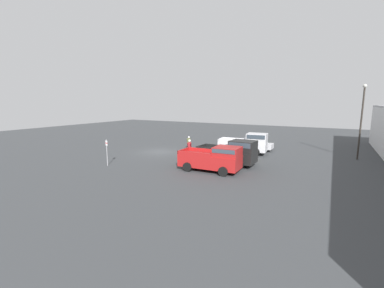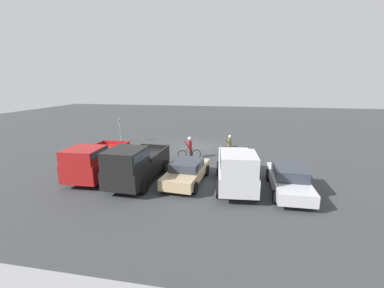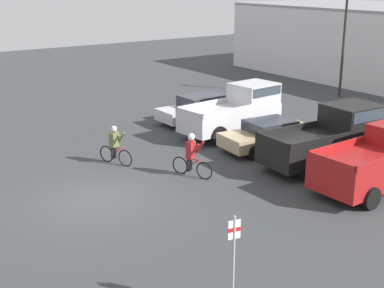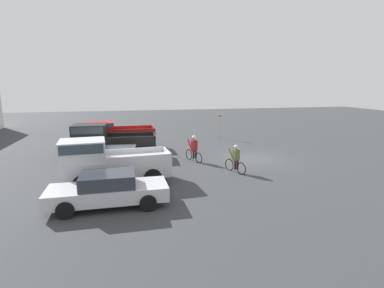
{
  "view_description": "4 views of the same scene",
  "coord_description": "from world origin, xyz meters",
  "px_view_note": "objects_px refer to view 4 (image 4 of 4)",
  "views": [
    {
      "loc": [
        23.76,
        17.37,
        5.72
      ],
      "look_at": [
        -0.24,
        4.12,
        1.2
      ],
      "focal_mm": 24.0,
      "sensor_mm": 36.0,
      "label": 1
    },
    {
      "loc": [
        -3.72,
        22.5,
        5.75
      ],
      "look_at": [
        -0.24,
        4.12,
        1.2
      ],
      "focal_mm": 24.0,
      "sensor_mm": 36.0,
      "label": 2
    },
    {
      "loc": [
        15.81,
        -7.0,
        7.36
      ],
      "look_at": [
        -0.24,
        4.12,
        1.2
      ],
      "focal_mm": 50.0,
      "sensor_mm": 36.0,
      "label": 3
    },
    {
      "loc": [
        -18.47,
        8.15,
        4.94
      ],
      "look_at": [
        -0.24,
        4.12,
        1.2
      ],
      "focal_mm": 28.0,
      "sensor_mm": 36.0,
      "label": 4
    }
  ],
  "objects_px": {
    "pickup_truck_0": "(106,162)",
    "sedan_1": "(119,158)",
    "pickup_truck_2": "(116,135)",
    "fire_lane_sign": "(220,123)",
    "pickup_truck_1": "(107,141)",
    "cyclist_0": "(194,148)",
    "cyclist_1": "(236,159)",
    "sedan_0": "(108,190)"
  },
  "relations": [
    {
      "from": "pickup_truck_1",
      "to": "fire_lane_sign",
      "type": "xyz_separation_m",
      "value": [
        5.65,
        -9.71,
        0.25
      ]
    },
    {
      "from": "cyclist_0",
      "to": "sedan_0",
      "type": "bearing_deg",
      "value": 141.65
    },
    {
      "from": "cyclist_0",
      "to": "cyclist_1",
      "type": "distance_m",
      "value": 3.42
    },
    {
      "from": "fire_lane_sign",
      "to": "sedan_1",
      "type": "bearing_deg",
      "value": 133.54
    },
    {
      "from": "pickup_truck_0",
      "to": "cyclist_1",
      "type": "height_order",
      "value": "pickup_truck_0"
    },
    {
      "from": "pickup_truck_1",
      "to": "cyclist_0",
      "type": "xyz_separation_m",
      "value": [
        -2.05,
        -5.52,
        -0.32
      ]
    },
    {
      "from": "pickup_truck_0",
      "to": "pickup_truck_2",
      "type": "bearing_deg",
      "value": -1.65
    },
    {
      "from": "pickup_truck_0",
      "to": "sedan_0",
      "type": "bearing_deg",
      "value": -175.65
    },
    {
      "from": "cyclist_0",
      "to": "fire_lane_sign",
      "type": "relative_size",
      "value": 0.72
    },
    {
      "from": "pickup_truck_0",
      "to": "sedan_1",
      "type": "bearing_deg",
      "value": -10.41
    },
    {
      "from": "sedan_0",
      "to": "cyclist_1",
      "type": "distance_m",
      "value": 7.62
    },
    {
      "from": "sedan_1",
      "to": "cyclist_1",
      "type": "xyz_separation_m",
      "value": [
        -2.16,
        -6.49,
        0.12
      ]
    },
    {
      "from": "sedan_0",
      "to": "pickup_truck_0",
      "type": "relative_size",
      "value": 0.9
    },
    {
      "from": "fire_lane_sign",
      "to": "sedan_0",
      "type": "bearing_deg",
      "value": 146.74
    },
    {
      "from": "pickup_truck_2",
      "to": "cyclist_0",
      "type": "height_order",
      "value": "pickup_truck_2"
    },
    {
      "from": "sedan_0",
      "to": "cyclist_0",
      "type": "relative_size",
      "value": 2.78
    },
    {
      "from": "cyclist_1",
      "to": "fire_lane_sign",
      "type": "relative_size",
      "value": 0.68
    },
    {
      "from": "pickup_truck_2",
      "to": "fire_lane_sign",
      "type": "distance_m",
      "value": 9.65
    },
    {
      "from": "sedan_0",
      "to": "cyclist_0",
      "type": "distance_m",
      "value": 8.13
    },
    {
      "from": "pickup_truck_2",
      "to": "cyclist_1",
      "type": "xyz_separation_m",
      "value": [
        -7.75,
        -6.77,
        -0.32
      ]
    },
    {
      "from": "sedan_1",
      "to": "cyclist_1",
      "type": "distance_m",
      "value": 6.84
    },
    {
      "from": "pickup_truck_1",
      "to": "fire_lane_sign",
      "type": "height_order",
      "value": "fire_lane_sign"
    },
    {
      "from": "pickup_truck_0",
      "to": "pickup_truck_1",
      "type": "relative_size",
      "value": 0.99
    },
    {
      "from": "pickup_truck_2",
      "to": "cyclist_0",
      "type": "relative_size",
      "value": 2.95
    },
    {
      "from": "pickup_truck_2",
      "to": "fire_lane_sign",
      "type": "relative_size",
      "value": 2.13
    },
    {
      "from": "sedan_0",
      "to": "pickup_truck_1",
      "type": "relative_size",
      "value": 0.89
    },
    {
      "from": "pickup_truck_0",
      "to": "sedan_1",
      "type": "relative_size",
      "value": 1.17
    },
    {
      "from": "pickup_truck_0",
      "to": "fire_lane_sign",
      "type": "height_order",
      "value": "fire_lane_sign"
    },
    {
      "from": "sedan_0",
      "to": "fire_lane_sign",
      "type": "distance_m",
      "value": 16.85
    },
    {
      "from": "pickup_truck_1",
      "to": "cyclist_0",
      "type": "bearing_deg",
      "value": -110.34
    },
    {
      "from": "cyclist_0",
      "to": "cyclist_1",
      "type": "relative_size",
      "value": 1.06
    },
    {
      "from": "cyclist_0",
      "to": "sedan_1",
      "type": "bearing_deg",
      "value": 99.31
    },
    {
      "from": "pickup_truck_1",
      "to": "cyclist_0",
      "type": "relative_size",
      "value": 3.12
    },
    {
      "from": "pickup_truck_1",
      "to": "sedan_1",
      "type": "bearing_deg",
      "value": -164.4
    },
    {
      "from": "pickup_truck_2",
      "to": "cyclist_1",
      "type": "distance_m",
      "value": 10.29
    },
    {
      "from": "pickup_truck_2",
      "to": "sedan_1",
      "type": "bearing_deg",
      "value": -177.13
    },
    {
      "from": "sedan_0",
      "to": "pickup_truck_1",
      "type": "height_order",
      "value": "pickup_truck_1"
    },
    {
      "from": "pickup_truck_0",
      "to": "pickup_truck_1",
      "type": "height_order",
      "value": "pickup_truck_1"
    },
    {
      "from": "fire_lane_sign",
      "to": "pickup_truck_2",
      "type": "bearing_deg",
      "value": 107.43
    },
    {
      "from": "sedan_1",
      "to": "cyclist_0",
      "type": "bearing_deg",
      "value": -80.69
    },
    {
      "from": "sedan_0",
      "to": "cyclist_1",
      "type": "xyz_separation_m",
      "value": [
        3.44,
        -6.8,
        0.09
      ]
    },
    {
      "from": "pickup_truck_0",
      "to": "fire_lane_sign",
      "type": "relative_size",
      "value": 2.23
    }
  ]
}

